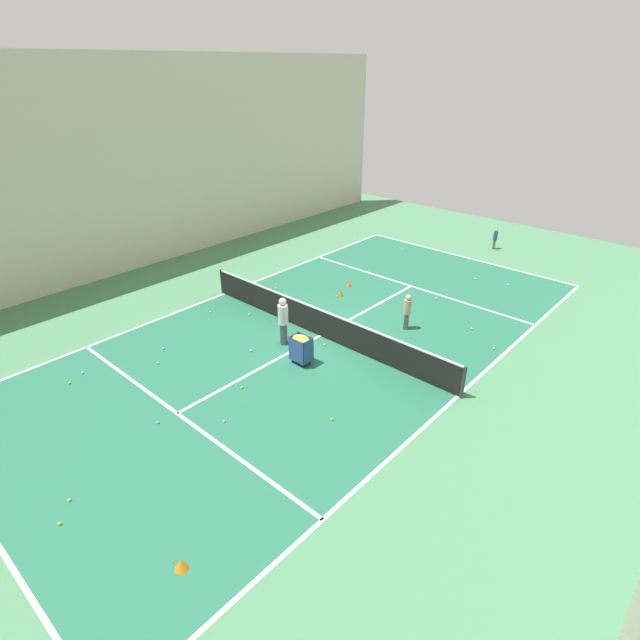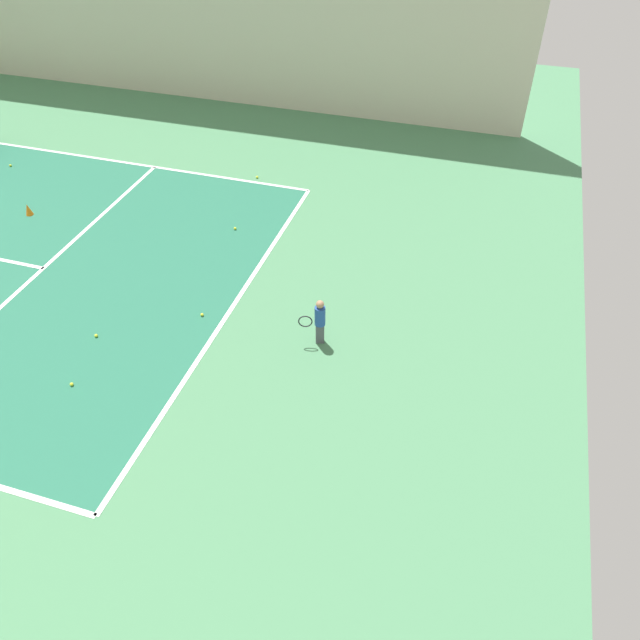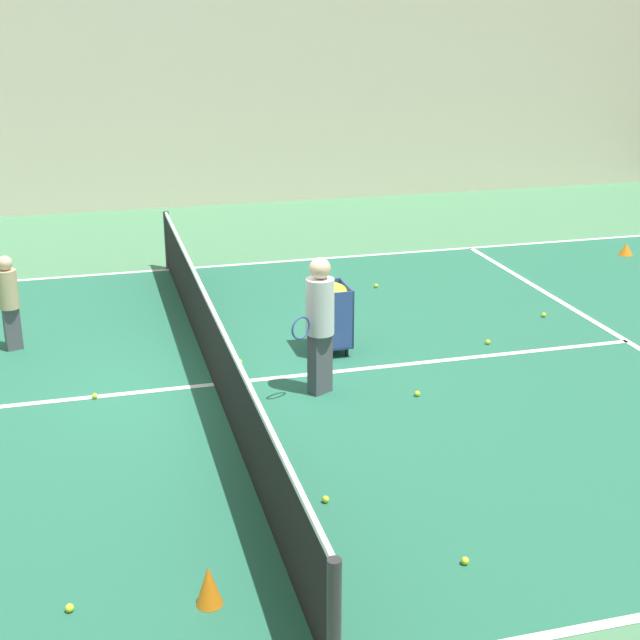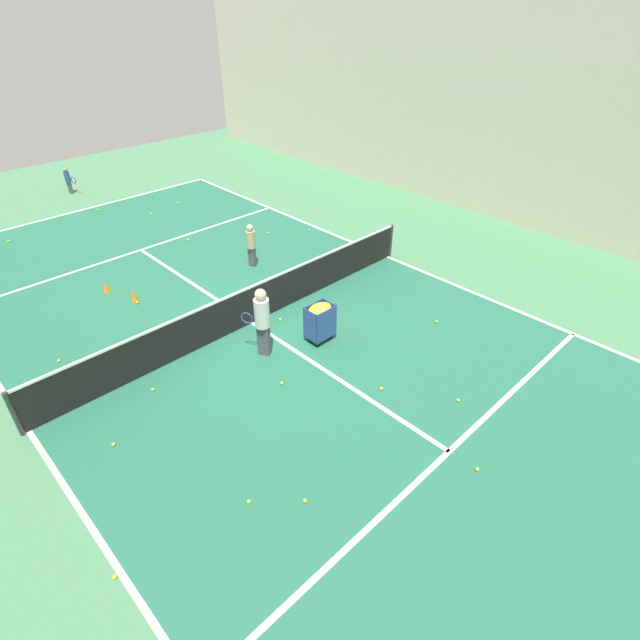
# 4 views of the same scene
# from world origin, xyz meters

# --- Properties ---
(ground_plane) EXTENTS (35.66, 35.66, 0.00)m
(ground_plane) POSITION_xyz_m (0.00, 0.00, 0.00)
(ground_plane) COLOR #477F56
(court_playing_area) EXTENTS (10.61, 21.16, 0.00)m
(court_playing_area) POSITION_xyz_m (0.00, 0.00, 0.00)
(court_playing_area) COLOR #23664C
(court_playing_area) RESTS_ON ground
(line_sideline_left) EXTENTS (0.10, 21.16, 0.00)m
(line_sideline_left) POSITION_xyz_m (-5.30, 0.00, 0.01)
(line_sideline_left) COLOR white
(line_sideline_left) RESTS_ON ground
(line_service_far) EXTENTS (10.61, 0.10, 0.00)m
(line_service_far) POSITION_xyz_m (0.00, 5.82, 0.01)
(line_service_far) COLOR white
(line_service_far) RESTS_ON ground
(line_centre_service) EXTENTS (0.10, 11.64, 0.00)m
(line_centre_service) POSITION_xyz_m (0.00, 0.00, 0.01)
(line_centre_service) COLOR white
(line_centre_service) RESTS_ON ground
(hall_enclosure_left) EXTENTS (0.15, 31.96, 8.91)m
(hall_enclosure_left) POSITION_xyz_m (-10.63, 0.00, 4.46)
(hall_enclosure_left) COLOR beige
(hall_enclosure_left) RESTS_ON ground
(tennis_net) EXTENTS (10.91, 0.10, 1.04)m
(tennis_net) POSITION_xyz_m (0.00, 0.00, 0.54)
(tennis_net) COLOR #2D2D33
(tennis_net) RESTS_ON ground
(coach_at_net) EXTENTS (0.51, 0.65, 1.69)m
(coach_at_net) POSITION_xyz_m (0.56, 1.20, 0.97)
(coach_at_net) COLOR #4C4C56
(coach_at_net) RESTS_ON ground
(child_midcourt) EXTENTS (0.33, 0.33, 1.32)m
(child_midcourt) POSITION_xyz_m (-1.92, -2.46, 0.76)
(child_midcourt) COLOR #4C4C56
(child_midcourt) RESTS_ON ground
(ball_cart) EXTENTS (0.64, 0.46, 0.95)m
(ball_cart) POSITION_xyz_m (-0.73, 1.70, 0.67)
(ball_cart) COLOR #2D478C
(ball_cart) RESTS_ON ground
(training_cone_1) EXTENTS (0.27, 0.27, 0.22)m
(training_cone_1) POSITION_xyz_m (-4.08, 8.44, 0.11)
(training_cone_1) COLOR orange
(training_cone_1) RESTS_ON ground
(training_cone_2) EXTENTS (0.21, 0.21, 0.34)m
(training_cone_2) POSITION_xyz_m (4.27, -0.69, 0.17)
(training_cone_2) COLOR orange
(training_cone_2) RESTS_ON ground
(tennis_ball_0) EXTENTS (0.07, 0.07, 0.07)m
(tennis_ball_0) POSITION_xyz_m (4.31, 1.46, 0.04)
(tennis_ball_0) COLOR yellow
(tennis_ball_0) RESTS_ON ground
(tennis_ball_5) EXTENTS (0.07, 0.07, 0.07)m
(tennis_ball_5) POSITION_xyz_m (0.98, 2.31, 0.04)
(tennis_ball_5) COLOR yellow
(tennis_ball_5) RESTS_ON ground
(tennis_ball_9) EXTENTS (0.07, 0.07, 0.07)m
(tennis_ball_9) POSITION_xyz_m (4.09, -1.75, 0.04)
(tennis_ball_9) COLOR yellow
(tennis_ball_9) RESTS_ON ground
(tennis_ball_11) EXTENTS (0.07, 0.07, 0.07)m
(tennis_ball_11) POSITION_xyz_m (-1.25, 5.20, 0.04)
(tennis_ball_11) COLOR yellow
(tennis_ball_11) RESTS_ON ground
(tennis_ball_12) EXTENTS (0.07, 0.07, 0.07)m
(tennis_ball_12) POSITION_xyz_m (-3.32, 3.23, 0.04)
(tennis_ball_12) COLOR yellow
(tennis_ball_12) RESTS_ON ground
(tennis_ball_14) EXTENTS (0.07, 0.07, 0.07)m
(tennis_ball_14) POSITION_xyz_m (-0.40, 3.88, 0.04)
(tennis_ball_14) COLOR yellow
(tennis_ball_14) RESTS_ON ground
(tennis_ball_19) EXTENTS (0.07, 0.07, 0.07)m
(tennis_ball_19) POSITION_xyz_m (3.05, 0.59, 0.04)
(tennis_ball_19) COLOR yellow
(tennis_ball_19) RESTS_ON ground
(tennis_ball_21) EXTENTS (0.07, 0.07, 0.07)m
(tennis_ball_21) POSITION_xyz_m (0.04, -1.45, 0.04)
(tennis_ball_21) COLOR yellow
(tennis_ball_21) RESTS_ON ground
(tennis_ball_26) EXTENTS (0.07, 0.07, 0.07)m
(tennis_ball_26) POSITION_xyz_m (-0.57, 0.42, 0.04)
(tennis_ball_26) COLOR yellow
(tennis_ball_26) RESTS_ON ground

